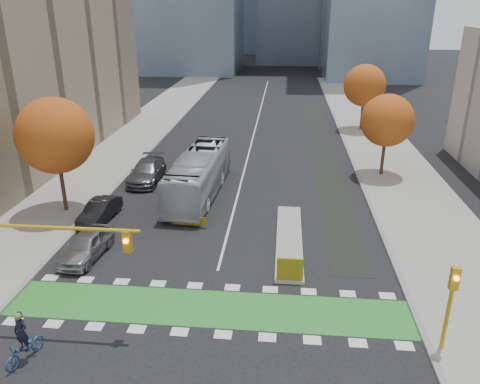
% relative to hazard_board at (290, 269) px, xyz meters
% --- Properties ---
extents(ground, '(300.00, 300.00, 0.00)m').
position_rel_hazard_board_xyz_m(ground, '(-4.00, -4.20, -0.80)').
color(ground, black).
rests_on(ground, ground).
extents(sidewalk_west, '(7.00, 120.00, 0.15)m').
position_rel_hazard_board_xyz_m(sidewalk_west, '(-17.50, 15.80, -0.73)').
color(sidewalk_west, gray).
rests_on(sidewalk_west, ground).
extents(sidewalk_east, '(7.00, 120.00, 0.15)m').
position_rel_hazard_board_xyz_m(sidewalk_east, '(9.50, 15.80, -0.73)').
color(sidewalk_east, gray).
rests_on(sidewalk_east, ground).
extents(curb_west, '(0.30, 120.00, 0.16)m').
position_rel_hazard_board_xyz_m(curb_west, '(-14.00, 15.80, -0.73)').
color(curb_west, gray).
rests_on(curb_west, ground).
extents(curb_east, '(0.30, 120.00, 0.16)m').
position_rel_hazard_board_xyz_m(curb_east, '(6.00, 15.80, -0.73)').
color(curb_east, gray).
rests_on(curb_east, ground).
extents(bike_crossing, '(20.00, 3.00, 0.01)m').
position_rel_hazard_board_xyz_m(bike_crossing, '(-4.00, -2.70, -0.79)').
color(bike_crossing, '#2A822C').
rests_on(bike_crossing, ground).
extents(centre_line, '(0.15, 70.00, 0.01)m').
position_rel_hazard_board_xyz_m(centre_line, '(-4.00, 35.80, -0.80)').
color(centre_line, silver).
rests_on(centre_line, ground).
extents(bike_lane_paint, '(2.50, 50.00, 0.01)m').
position_rel_hazard_board_xyz_m(bike_lane_paint, '(3.50, 25.80, -0.80)').
color(bike_lane_paint, black).
rests_on(bike_lane_paint, ground).
extents(median_island, '(1.60, 10.00, 0.16)m').
position_rel_hazard_board_xyz_m(median_island, '(0.00, 4.80, -0.72)').
color(median_island, gray).
rests_on(median_island, ground).
extents(hazard_board, '(1.40, 0.12, 1.30)m').
position_rel_hazard_board_xyz_m(hazard_board, '(0.00, 0.00, 0.00)').
color(hazard_board, yellow).
rests_on(hazard_board, median_island).
extents(tree_west, '(5.20, 5.20, 8.22)m').
position_rel_hazard_board_xyz_m(tree_west, '(-16.00, 7.80, 4.82)').
color(tree_west, '#332114').
rests_on(tree_west, ground).
extents(tree_east_near, '(4.40, 4.40, 7.08)m').
position_rel_hazard_board_xyz_m(tree_east_near, '(8.00, 17.80, 4.06)').
color(tree_east_near, '#332114').
rests_on(tree_east_near, ground).
extents(tree_east_far, '(4.80, 4.80, 7.65)m').
position_rel_hazard_board_xyz_m(tree_east_far, '(8.50, 33.80, 4.44)').
color(tree_east_far, '#332114').
rests_on(tree_east_far, ground).
extents(traffic_signal_west, '(8.53, 0.56, 5.20)m').
position_rel_hazard_board_xyz_m(traffic_signal_west, '(-11.93, -4.71, 3.23)').
color(traffic_signal_west, '#BF9914').
rests_on(traffic_signal_west, ground).
extents(traffic_signal_east, '(0.35, 0.43, 4.10)m').
position_rel_hazard_board_xyz_m(traffic_signal_east, '(6.50, -4.71, 1.93)').
color(traffic_signal_east, '#BF9914').
rests_on(traffic_signal_east, ground).
extents(cyclist, '(1.26, 2.16, 2.36)m').
position_rel_hazard_board_xyz_m(cyclist, '(-11.00, -6.98, -0.01)').
color(cyclist, navy).
rests_on(cyclist, ground).
extents(bus, '(3.50, 12.32, 3.39)m').
position_rel_hazard_board_xyz_m(bus, '(-7.00, 11.98, 0.90)').
color(bus, '#ACB0B3').
rests_on(bus, ground).
extents(parked_car_a, '(2.24, 4.70, 1.55)m').
position_rel_hazard_board_xyz_m(parked_car_a, '(-11.88, 1.60, -0.02)').
color(parked_car_a, gray).
rests_on(parked_car_a, ground).
extents(parked_car_b, '(1.91, 4.42, 1.41)m').
position_rel_hazard_board_xyz_m(parked_car_b, '(-13.00, 6.60, -0.09)').
color(parked_car_b, black).
rests_on(parked_car_b, ground).
extents(parked_car_c, '(2.52, 5.91, 1.70)m').
position_rel_hazard_board_xyz_m(parked_car_c, '(-11.94, 14.54, 0.05)').
color(parked_car_c, '#55555A').
rests_on(parked_car_c, ground).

